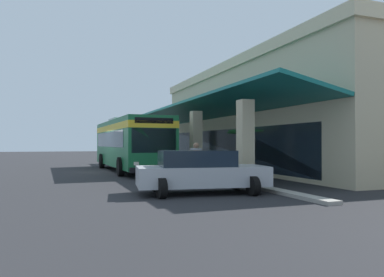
{
  "coord_description": "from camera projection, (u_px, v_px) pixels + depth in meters",
  "views": [
    {
      "loc": [
        22.69,
        -2.91,
        1.71
      ],
      "look_at": [
        3.99,
        3.96,
        1.97
      ],
      "focal_mm": 34.52,
      "sensor_mm": 36.0,
      "label": 1
    }
  ],
  "objects": [
    {
      "name": "pedestrian",
      "position": [
        196.0,
        161.0,
        15.22
      ],
      "size": [
        0.69,
        0.4,
        1.74
      ],
      "color": "navy",
      "rests_on": "ground"
    },
    {
      "name": "transit_bus",
      "position": [
        130.0,
        141.0,
        23.02
      ],
      "size": [
        11.28,
        3.05,
        3.34
      ],
      "color": "#196638",
      "rests_on": "ground"
    },
    {
      "name": "parked_sedan_silver",
      "position": [
        201.0,
        171.0,
        12.57
      ],
      "size": [
        2.85,
        4.61,
        1.47
      ],
      "color": "#B2B5BA",
      "rests_on": "ground"
    },
    {
      "name": "ground",
      "position": [
        227.0,
        169.0,
        25.04
      ],
      "size": [
        120.0,
        120.0,
        0.0
      ],
      "primitive_type": "plane",
      "color": "#262628"
    },
    {
      "name": "curb_strip",
      "position": [
        181.0,
        170.0,
        22.7
      ],
      "size": [
        26.86,
        0.5,
        0.12
      ],
      "primitive_type": "cube",
      "color": "#9E998E",
      "rests_on": "ground"
    },
    {
      "name": "plaza_building",
      "position": [
        310.0,
        119.0,
        26.06
      ],
      "size": [
        22.69,
        17.02,
        6.9
      ],
      "color": "#C6B793",
      "rests_on": "ground"
    },
    {
      "name": "potted_palm",
      "position": [
        245.0,
        168.0,
        17.01
      ],
      "size": [
        1.79,
        1.92,
        2.39
      ],
      "color": "#4C4742",
      "rests_on": "ground"
    }
  ]
}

